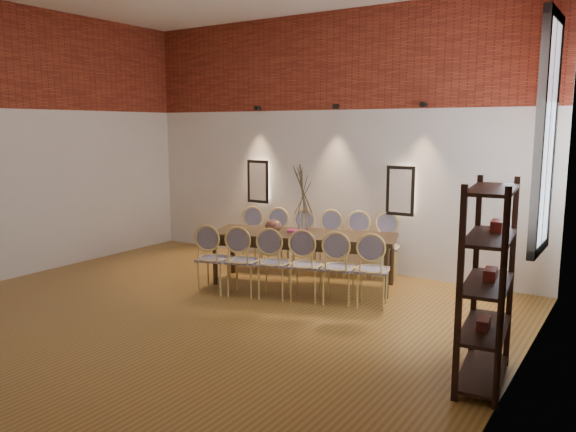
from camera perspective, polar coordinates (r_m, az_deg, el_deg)
The scene contains 30 objects.
floor at distance 6.62m, azimuth -11.41°, elevation -11.02°, with size 7.00×7.00×0.02m, color olive.
wall_back at distance 9.09m, azimuth 4.09°, elevation 7.53°, with size 7.00×0.10×4.00m, color silver.
wall_right at distance 4.50m, azimuth 22.26°, elevation 5.29°, with size 0.10×7.00×4.00m, color silver.
brick_band_back at distance 9.08m, azimuth 3.96°, elevation 15.43°, with size 7.00×0.02×1.50m, color maroon.
niche_left at distance 9.75m, azimuth -2.96°, elevation 3.52°, with size 0.36×0.06×0.66m, color #FFEAC6.
niche_right at distance 8.50m, azimuth 11.42°, elevation 2.53°, with size 0.36×0.06×0.66m, color #FFEAC6.
spot_fixture_left at distance 9.68m, azimuth -3.13°, elevation 10.89°, with size 0.08×0.08×0.10m, color black.
spot_fixture_mid at distance 8.88m, azimuth 4.87°, elevation 11.03°, with size 0.08×0.08×0.10m, color black.
spot_fixture_right at distance 8.32m, azimuth 13.57°, elevation 10.95°, with size 0.08×0.08×0.10m, color black.
window_glass at distance 6.48m, azimuth 24.92°, elevation 7.42°, with size 0.02×0.78×2.38m, color silver.
window_frame at distance 6.48m, azimuth 24.74°, elevation 7.43°, with size 0.08×0.90×2.50m, color black.
window_mullion at distance 6.48m, azimuth 24.74°, elevation 7.43°, with size 0.06×0.06×2.40m, color black.
dining_table at distance 8.02m, azimuth 1.56°, elevation -4.38°, with size 2.59×0.83×0.75m, color #342312.
chair_near_a at distance 7.71m, azimuth -7.57°, elevation -4.30°, with size 0.44×0.44×0.94m, color #DABE6C, non-canonical shape.
chair_near_b at distance 7.55m, azimuth -4.55°, elevation -4.54°, with size 0.44×0.44×0.94m, color #DABE6C, non-canonical shape.
chair_near_c at distance 7.41m, azimuth -1.42°, elevation -4.77°, with size 0.44×0.44×0.94m, color #DABE6C, non-canonical shape.
chair_near_d at distance 7.29m, azimuth 1.83°, elevation -4.99°, with size 0.44×0.44×0.94m, color #DABE6C, non-canonical shape.
chair_near_e at distance 7.20m, azimuth 5.17°, elevation -5.21°, with size 0.44×0.44×0.94m, color #DABE6C, non-canonical shape.
chair_near_f at distance 7.14m, azimuth 8.58°, elevation -5.41°, with size 0.44×0.44×0.94m, color #DABE6C, non-canonical shape.
chair_far_a at distance 8.97m, azimuth -4.01°, elevation -2.34°, with size 0.44×0.44×0.94m, color #DABE6C, non-canonical shape.
chair_far_b at distance 8.83m, azimuth -1.37°, elevation -2.50°, with size 0.44×0.44×0.94m, color #DABE6C, non-canonical shape.
chair_far_c at distance 8.71m, azimuth 1.34°, elevation -2.66°, with size 0.44×0.44×0.94m, color #DABE6C, non-canonical shape.
chair_far_d at distance 8.62m, azimuth 4.11°, elevation -2.81°, with size 0.44×0.44×0.94m, color #DABE6C, non-canonical shape.
chair_far_e at distance 8.54m, azimuth 6.95°, elevation -2.97°, with size 0.44×0.44×0.94m, color #DABE6C, non-canonical shape.
chair_far_f at distance 8.48m, azimuth 9.83°, elevation -3.11°, with size 0.44×0.44×0.94m, color #DABE6C, non-canonical shape.
vase at distance 7.92m, azimuth 1.50°, elevation -0.68°, with size 0.14×0.14×0.30m, color silver.
dried_branches at distance 7.86m, azimuth 1.52°, elevation 2.55°, with size 0.50×0.50×0.70m, color #463D27, non-canonical shape.
bowl at distance 8.00m, azimuth -1.49°, elevation -1.02°, with size 0.24×0.24×0.18m, color brown.
book at distance 8.03m, azimuth 0.96°, elevation -1.52°, with size 0.26×0.18×0.03m, color #9A2059.
shelving_rack at distance 5.19m, azimuth 19.58°, elevation -6.48°, with size 0.38×1.00×1.80m, color black, non-canonical shape.
Camera 1 is at (4.38, -4.41, 2.25)m, focal length 35.00 mm.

